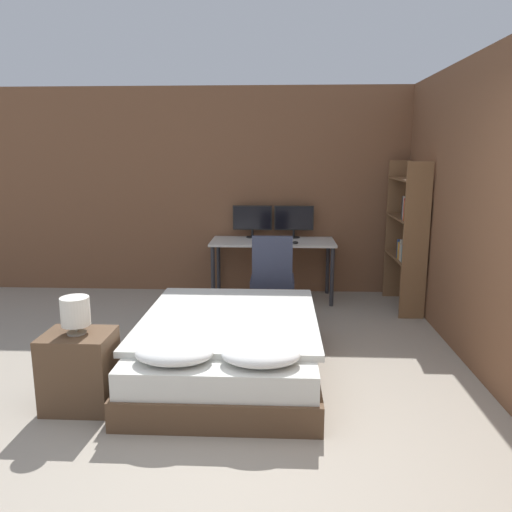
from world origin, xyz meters
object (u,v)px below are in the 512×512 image
object	(u,v)px
bed	(229,346)
computer_mouse	(295,242)
monitor_left	(252,219)
keyboard	(272,243)
nightstand	(80,370)
bookshelf	(408,231)
monitor_right	(294,219)
bedside_lamp	(75,312)
office_chair	(272,285)
desk	(273,247)

from	to	relation	value
bed	computer_mouse	xyz separation A→B (m)	(0.62, 2.02, 0.54)
monitor_left	bed	bearing A→B (deg)	-91.55
monitor_left	keyboard	size ratio (longest dim) A/B	1.34
nightstand	bookshelf	world-z (taller)	bookshelf
keyboard	monitor_right	bearing A→B (deg)	59.57
computer_mouse	bookshelf	distance (m)	1.34
bed	monitor_left	xyz separation A→B (m)	(0.07, 2.48, 0.77)
computer_mouse	keyboard	bearing A→B (deg)	180.00
keyboard	bedside_lamp	bearing A→B (deg)	-117.28
office_chair	bed	bearing A→B (deg)	-103.43
bookshelf	computer_mouse	bearing A→B (deg)	173.38
bookshelf	office_chair	bearing A→B (deg)	-165.38
bed	monitor_left	world-z (taller)	monitor_left
keyboard	computer_mouse	distance (m)	0.28
bedside_lamp	keyboard	size ratio (longest dim) A/B	0.71
bedside_lamp	monitor_right	bearing A→B (deg)	62.24
nightstand	computer_mouse	size ratio (longest dim) A/B	8.16
desk	monitor_left	xyz separation A→B (m)	(-0.27, 0.23, 0.33)
keyboard	bookshelf	bearing A→B (deg)	-5.46
bedside_lamp	bookshelf	xyz separation A→B (m)	(2.97, 2.51, 0.23)
computer_mouse	nightstand	bearing A→B (deg)	-121.84
keyboard	nightstand	bearing A→B (deg)	-117.28
computer_mouse	monitor_left	bearing A→B (deg)	140.07
monitor_left	bookshelf	xyz separation A→B (m)	(1.87, -0.61, -0.05)
nightstand	keyboard	world-z (taller)	keyboard
bed	keyboard	size ratio (longest dim) A/B	5.39
nightstand	monitor_right	distance (m)	3.60
keyboard	bookshelf	distance (m)	1.61
monitor_left	desk	bearing A→B (deg)	-40.61
monitor_right	computer_mouse	distance (m)	0.51
computer_mouse	office_chair	world-z (taller)	office_chair
bed	bookshelf	world-z (taller)	bookshelf
keyboard	bed	bearing A→B (deg)	-99.51
nightstand	desk	xyz separation A→B (m)	(1.37, 2.89, 0.39)
nightstand	monitor_right	xyz separation A→B (m)	(1.64, 3.12, 0.72)
monitor_right	bookshelf	bearing A→B (deg)	-24.90
monitor_right	office_chair	bearing A→B (deg)	-104.31
bedside_lamp	computer_mouse	bearing A→B (deg)	58.16
office_chair	bookshelf	distance (m)	1.73
office_chair	bookshelf	bearing A→B (deg)	14.62
nightstand	bookshelf	size ratio (longest dim) A/B	0.32
office_chair	computer_mouse	bearing A→B (deg)	64.39
bed	keyboard	distance (m)	2.12
bed	desk	world-z (taller)	desk
nightstand	bed	bearing A→B (deg)	31.79
bedside_lamp	computer_mouse	distance (m)	3.13
bedside_lamp	monitor_left	world-z (taller)	monitor_left
keyboard	monitor_left	bearing A→B (deg)	120.43
bedside_lamp	keyboard	xyz separation A→B (m)	(1.37, 2.66, 0.04)
monitor_left	bookshelf	world-z (taller)	bookshelf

